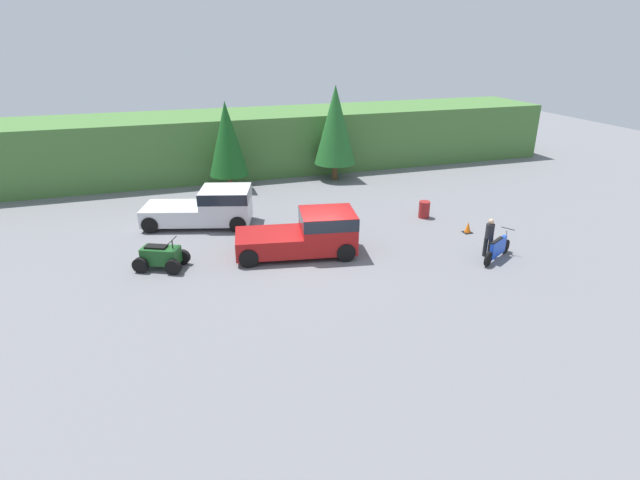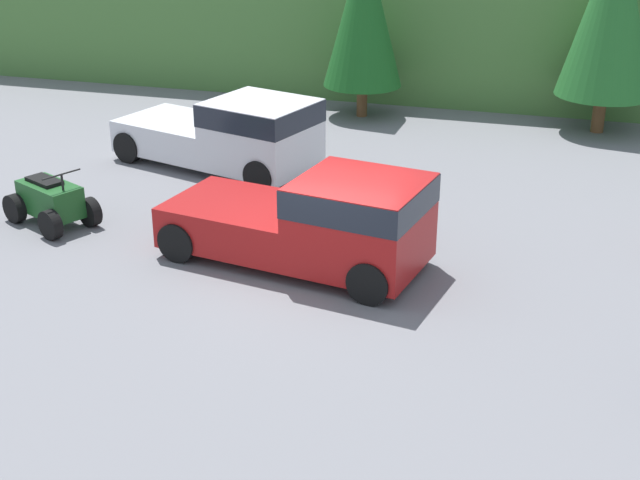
# 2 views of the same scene
# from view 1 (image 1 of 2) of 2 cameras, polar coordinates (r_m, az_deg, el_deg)

# --- Properties ---
(ground_plane) EXTENTS (80.00, 80.00, 0.00)m
(ground_plane) POSITION_cam_1_polar(r_m,az_deg,el_deg) (21.74, -0.15, -2.08)
(ground_plane) COLOR slate
(hillside_backdrop) EXTENTS (44.00, 6.00, 3.99)m
(hillside_backdrop) POSITION_cam_1_polar(r_m,az_deg,el_deg) (36.03, -8.11, 11.05)
(hillside_backdrop) COLOR #477538
(hillside_backdrop) RESTS_ON ground_plane
(tree_left) EXTENTS (2.38, 2.38, 5.40)m
(tree_left) POSITION_cam_1_polar(r_m,az_deg,el_deg) (31.09, -10.58, 11.29)
(tree_left) COLOR brown
(tree_left) RESTS_ON ground_plane
(tree_mid_left) EXTENTS (2.69, 2.69, 6.10)m
(tree_mid_left) POSITION_cam_1_polar(r_m,az_deg,el_deg) (32.92, 1.75, 13.00)
(tree_mid_left) COLOR brown
(tree_mid_left) RESTS_ON ground_plane
(pickup_truck_red) EXTENTS (5.49, 3.10, 1.92)m
(pickup_truck_red) POSITION_cam_1_polar(r_m,az_deg,el_deg) (21.82, -1.28, 0.87)
(pickup_truck_red) COLOR maroon
(pickup_truck_red) RESTS_ON ground_plane
(pickup_truck_second) EXTENTS (5.74, 3.63, 1.92)m
(pickup_truck_second) POSITION_cam_1_polar(r_m,az_deg,el_deg) (25.78, -12.54, 3.80)
(pickup_truck_second) COLOR silver
(pickup_truck_second) RESTS_ON ground_plane
(dirt_bike) EXTENTS (2.15, 1.35, 1.20)m
(dirt_bike) POSITION_cam_1_polar(r_m,az_deg,el_deg) (22.77, 19.65, -0.94)
(dirt_bike) COLOR black
(dirt_bike) RESTS_ON ground_plane
(quad_atv) EXTENTS (2.36, 1.96, 1.30)m
(quad_atv) POSITION_cam_1_polar(r_m,az_deg,el_deg) (21.65, -17.70, -1.85)
(quad_atv) COLOR black
(quad_atv) RESTS_ON ground_plane
(rider_person) EXTENTS (0.51, 0.51, 1.75)m
(rider_person) POSITION_cam_1_polar(r_m,az_deg,el_deg) (22.75, 18.76, 0.41)
(rider_person) COLOR black
(rider_person) RESTS_ON ground_plane
(traffic_cone) EXTENTS (0.42, 0.42, 0.55)m
(traffic_cone) POSITION_cam_1_polar(r_m,az_deg,el_deg) (25.46, 16.54, 1.35)
(traffic_cone) COLOR black
(traffic_cone) RESTS_ON ground_plane
(steel_barrel) EXTENTS (0.58, 0.58, 0.88)m
(steel_barrel) POSITION_cam_1_polar(r_m,az_deg,el_deg) (26.97, 11.82, 3.43)
(steel_barrel) COLOR maroon
(steel_barrel) RESTS_ON ground_plane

